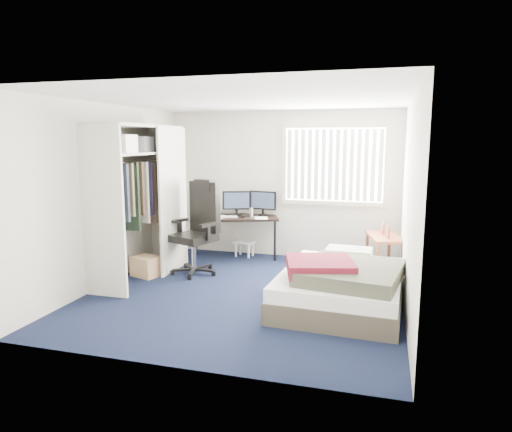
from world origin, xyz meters
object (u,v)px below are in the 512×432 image
object	(u,v)px
nightstand	(384,240)
bed	(341,284)
office_chair	(198,237)
desk	(234,214)

from	to	relation	value
nightstand	bed	bearing A→B (deg)	-107.58
office_chair	bed	bearing A→B (deg)	-21.19
office_chair	nightstand	bearing A→B (deg)	13.96
office_chair	bed	world-z (taller)	office_chair
desk	bed	world-z (taller)	desk
nightstand	bed	distance (m)	1.64
desk	nightstand	distance (m)	2.52
nightstand	bed	world-z (taller)	nightstand
bed	desk	bearing A→B (deg)	136.71
desk	office_chair	xyz separation A→B (m)	(-0.24, -1.01, -0.21)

